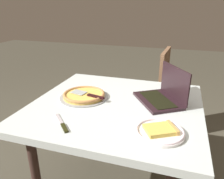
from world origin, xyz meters
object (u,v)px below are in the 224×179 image
(table_knife, at_px, (63,124))
(chair_near, at_px, (151,88))
(laptop, at_px, (163,94))
(dining_table, at_px, (116,114))
(pizza_tray, at_px, (84,95))
(pizza_plate, at_px, (160,131))

(table_knife, distance_m, chair_near, 1.36)
(laptop, relative_size, table_knife, 2.34)
(table_knife, bearing_deg, dining_table, -119.65)
(table_knife, height_order, chair_near, chair_near)
(dining_table, xyz_separation_m, table_knife, (0.20, 0.35, 0.08))
(dining_table, relative_size, chair_near, 1.14)
(pizza_tray, height_order, chair_near, chair_near)
(laptop, height_order, table_knife, laptop)
(pizza_plate, height_order, table_knife, pizza_plate)
(dining_table, relative_size, pizza_tray, 3.24)
(pizza_tray, bearing_deg, pizza_plate, 151.37)
(dining_table, distance_m, table_knife, 0.41)
(laptop, xyz_separation_m, table_knife, (0.48, 0.47, -0.05))
(laptop, bearing_deg, table_knife, 44.49)
(pizza_plate, height_order, pizza_tray, same)
(laptop, relative_size, pizza_plate, 1.61)
(pizza_plate, xyz_separation_m, chair_near, (0.20, -1.23, -0.24))
(pizza_tray, relative_size, table_knife, 1.94)
(pizza_tray, bearing_deg, laptop, -169.17)
(dining_table, distance_m, pizza_tray, 0.26)
(chair_near, bearing_deg, pizza_tray, 69.67)
(pizza_plate, bearing_deg, dining_table, -41.43)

